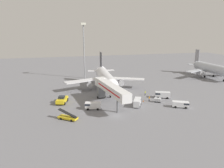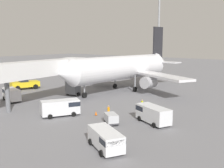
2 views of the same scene
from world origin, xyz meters
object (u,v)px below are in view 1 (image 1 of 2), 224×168
(pushback_tug, at_px, (62,100))
(baggage_cart_near_center, at_px, (158,100))
(safety_cone_alpha, at_px, (143,101))
(service_van_outer_left, at_px, (92,105))
(apron_light_mast, at_px, (84,41))
(ground_crew_worker_midground, at_px, (149,98))
(airplane_at_gate, at_px, (105,78))
(belt_loader_truck, at_px, (68,117))
(service_van_far_right, at_px, (181,104))
(ground_crew_worker_foreground, at_px, (145,93))
(airplane_background, at_px, (211,68))
(service_van_mid_center, at_px, (137,102))
(jet_bridge, at_px, (110,89))
(service_van_far_center, at_px, (162,95))

(pushback_tug, distance_m, baggage_cart_near_center, 32.92)
(pushback_tug, relative_size, safety_cone_alpha, 10.64)
(service_van_outer_left, xyz_separation_m, apron_light_mast, (4.00, 45.78, 17.79))
(ground_crew_worker_midground, bearing_deg, safety_cone_alpha, -176.03)
(airplane_at_gate, distance_m, belt_loader_truck, 32.98)
(airplane_at_gate, relative_size, service_van_far_right, 6.23)
(ground_crew_worker_foreground, height_order, airplane_background, airplane_background)
(airplane_at_gate, height_order, ground_crew_worker_midground, airplane_at_gate)
(belt_loader_truck, height_order, ground_crew_worker_foreground, belt_loader_truck)
(apron_light_mast, bearing_deg, belt_loader_truck, -103.04)
(pushback_tug, xyz_separation_m, baggage_cart_near_center, (32.01, -7.64, -0.43))
(service_van_mid_center, distance_m, apron_light_mast, 50.89)
(belt_loader_truck, bearing_deg, service_van_mid_center, 13.62)
(airplane_at_gate, height_order, jet_bridge, airplane_at_gate)
(service_van_mid_center, xyz_separation_m, airplane_background, (53.30, 31.01, 3.56))
(airplane_at_gate, distance_m, ground_crew_worker_midground, 22.23)
(belt_loader_truck, bearing_deg, jet_bridge, 30.35)
(airplane_at_gate, distance_m, pushback_tug, 22.79)
(ground_crew_worker_foreground, xyz_separation_m, apron_light_mast, (-18.13, 36.28, 18.17))
(service_van_outer_left, relative_size, ground_crew_worker_midground, 2.94)
(baggage_cart_near_center, bearing_deg, apron_light_mast, 112.91)
(ground_crew_worker_foreground, relative_size, safety_cone_alpha, 2.76)
(jet_bridge, bearing_deg, airplane_at_gate, 80.76)
(pushback_tug, relative_size, belt_loader_truck, 1.19)
(ground_crew_worker_foreground, distance_m, apron_light_mast, 44.44)
(belt_loader_truck, xyz_separation_m, service_van_far_center, (34.86, 11.02, 0.56))
(pushback_tug, height_order, apron_light_mast, apron_light_mast)
(service_van_outer_left, bearing_deg, service_van_far_center, 10.17)
(service_van_outer_left, bearing_deg, jet_bridge, 18.75)
(service_van_mid_center, relative_size, service_van_outer_left, 1.09)
(service_van_far_center, relative_size, airplane_background, 0.19)
(safety_cone_alpha, xyz_separation_m, airplane_background, (49.69, 27.57, 4.58))
(service_van_far_right, height_order, service_van_far_center, service_van_far_center)
(service_van_mid_center, relative_size, service_van_far_center, 1.00)
(service_van_far_center, bearing_deg, airplane_background, 31.69)
(airplane_at_gate, xyz_separation_m, ground_crew_worker_foreground, (12.85, -12.02, -4.15))
(service_van_outer_left, bearing_deg, belt_loader_truck, -142.32)
(safety_cone_alpha, bearing_deg, apron_light_mast, 108.61)
(belt_loader_truck, relative_size, baggage_cart_near_center, 2.07)
(jet_bridge, xyz_separation_m, pushback_tug, (-15.16, 6.44, -4.58))
(service_van_far_center, relative_size, ground_crew_worker_foreground, 3.32)
(service_van_far_right, distance_m, baggage_cart_near_center, 8.33)
(service_van_far_right, height_order, service_van_outer_left, service_van_outer_left)
(baggage_cart_near_center, bearing_deg, pushback_tug, 166.57)
(ground_crew_worker_midground, bearing_deg, apron_light_mast, 111.39)
(apron_light_mast, bearing_deg, ground_crew_worker_midground, -68.61)
(apron_light_mast, bearing_deg, service_van_far_right, -65.16)
(service_van_mid_center, distance_m, service_van_outer_left, 14.88)
(service_van_far_right, bearing_deg, service_van_far_center, 95.76)
(jet_bridge, xyz_separation_m, ground_crew_worker_foreground, (16.01, 7.42, -4.88))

